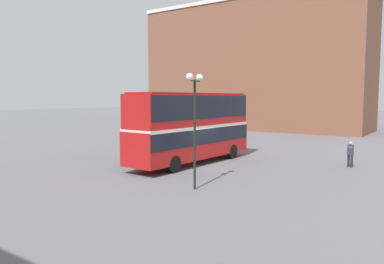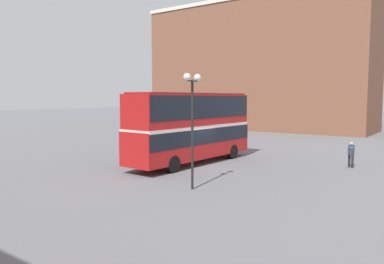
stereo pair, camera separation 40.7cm
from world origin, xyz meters
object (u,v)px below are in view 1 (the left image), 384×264
double_decker_bus (192,123)px  pedestrian_foreground (350,151)px  parked_car_kerb_near (189,132)px  street_lamp_twin_globe (195,104)px

double_decker_bus → pedestrian_foreground: (4.72, -9.17, -1.72)m
pedestrian_foreground → parked_car_kerb_near: bearing=-85.7°
parked_car_kerb_near → pedestrian_foreground: bearing=-99.7°
street_lamp_twin_globe → double_decker_bus: bearing=35.9°
pedestrian_foreground → parked_car_kerb_near: size_ratio=0.38×
parked_car_kerb_near → double_decker_bus: bearing=-130.5°
double_decker_bus → parked_car_kerb_near: 15.62m
parked_car_kerb_near → street_lamp_twin_globe: bearing=-130.6°
pedestrian_foreground → street_lamp_twin_globe: street_lamp_twin_globe is taller
double_decker_bus → street_lamp_twin_globe: size_ratio=1.93×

